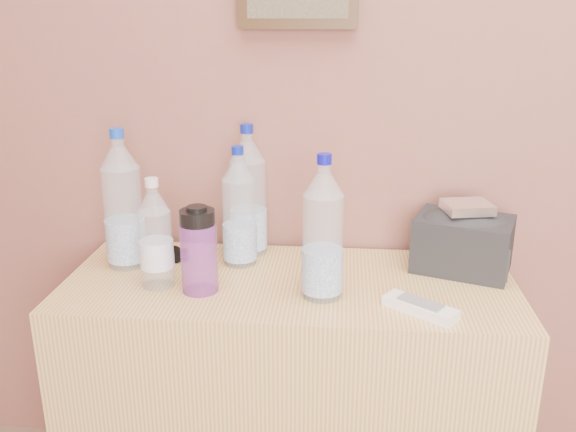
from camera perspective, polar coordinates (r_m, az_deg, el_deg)
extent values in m
cube|color=tan|center=(1.68, 0.13, -16.79)|extent=(1.10, 0.46, 0.69)
cylinder|color=silver|center=(1.60, -15.16, 0.79)|extent=(0.10, 0.10, 0.31)
cylinder|color=#1141BD|center=(1.55, -15.75, 7.47)|extent=(0.03, 0.03, 0.02)
cylinder|color=silver|center=(1.63, -3.75, 1.68)|extent=(0.10, 0.10, 0.31)
cylinder|color=#0E1B98|center=(1.59, -3.89, 8.17)|extent=(0.03, 0.03, 0.02)
cylinder|color=white|center=(1.56, -4.59, 0.23)|extent=(0.08, 0.08, 0.27)
cylinder|color=#0B1D9A|center=(1.52, -4.75, 6.15)|extent=(0.03, 0.03, 0.02)
cylinder|color=silver|center=(1.37, 3.28, -1.91)|extent=(0.09, 0.09, 0.29)
cylinder|color=#0D0CA6|center=(1.32, 3.42, 5.36)|extent=(0.03, 0.03, 0.02)
cylinder|color=silver|center=(1.47, -12.27, -2.25)|extent=(0.08, 0.08, 0.23)
cylinder|color=silver|center=(1.43, -12.65, 3.08)|extent=(0.03, 0.03, 0.02)
cylinder|color=purple|center=(1.44, -8.31, -3.89)|extent=(0.09, 0.09, 0.17)
cylinder|color=black|center=(1.40, -8.51, 0.07)|extent=(0.08, 0.08, 0.04)
cube|color=silver|center=(1.38, 12.26, -8.37)|extent=(0.17, 0.14, 0.02)
cube|color=silver|center=(1.57, 16.42, 0.81)|extent=(0.13, 0.11, 0.02)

